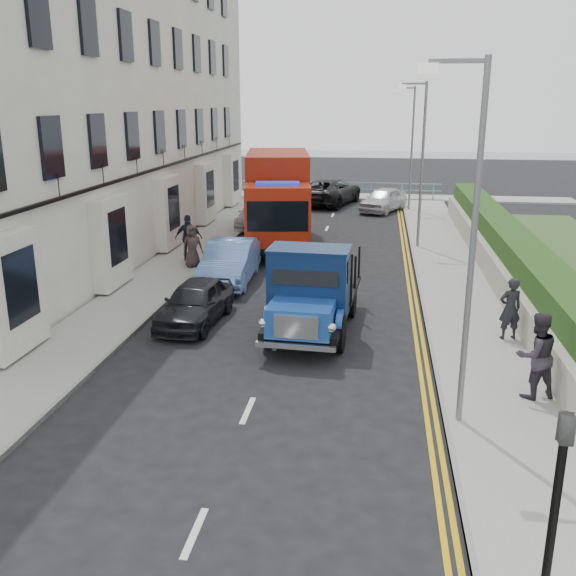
# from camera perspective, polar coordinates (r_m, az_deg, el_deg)

# --- Properties ---
(ground) EXTENTS (120.00, 120.00, 0.00)m
(ground) POSITION_cam_1_polar(r_m,az_deg,el_deg) (15.48, -2.10, -7.48)
(ground) COLOR black
(ground) RESTS_ON ground
(pavement_west) EXTENTS (2.40, 38.00, 0.12)m
(pavement_west) POSITION_cam_1_polar(r_m,az_deg,el_deg) (24.98, -10.25, 1.74)
(pavement_west) COLOR gray
(pavement_west) RESTS_ON ground
(pavement_east) EXTENTS (2.60, 38.00, 0.12)m
(pavement_east) POSITION_cam_1_polar(r_m,az_deg,el_deg) (23.91, 14.41, 0.83)
(pavement_east) COLOR gray
(pavement_east) RESTS_ON ground
(promenade) EXTENTS (30.00, 2.50, 0.12)m
(promenade) POSITION_cam_1_polar(r_m,az_deg,el_deg) (43.45, 4.69, 8.12)
(promenade) COLOR gray
(promenade) RESTS_ON ground
(sea_plane) EXTENTS (120.00, 120.00, 0.00)m
(sea_plane) POSITION_cam_1_polar(r_m,az_deg,el_deg) (74.24, 6.21, 11.45)
(sea_plane) COLOR slate
(sea_plane) RESTS_ON ground
(terrace_west) EXTENTS (6.31, 30.20, 14.25)m
(terrace_west) POSITION_cam_1_polar(r_m,az_deg,el_deg) (29.50, -16.75, 17.49)
(terrace_west) COLOR silver
(terrace_west) RESTS_ON ground
(garden_east) EXTENTS (1.45, 28.00, 1.75)m
(garden_east) POSITION_cam_1_polar(r_m,az_deg,el_deg) (24.00, 19.09, 2.56)
(garden_east) COLOR #B2AD9E
(garden_east) RESTS_ON ground
(seafront_railing) EXTENTS (13.00, 0.08, 1.11)m
(seafront_railing) POSITION_cam_1_polar(r_m,az_deg,el_deg) (42.59, 4.64, 8.66)
(seafront_railing) COLOR #59B2A5
(seafront_railing) RESTS_ON ground
(lamp_near) EXTENTS (1.23, 0.18, 7.00)m
(lamp_near) POSITION_cam_1_polar(r_m,az_deg,el_deg) (12.25, 15.66, 5.13)
(lamp_near) COLOR slate
(lamp_near) RESTS_ON ground
(lamp_mid) EXTENTS (1.23, 0.18, 7.00)m
(lamp_mid) POSITION_cam_1_polar(r_m,az_deg,el_deg) (28.07, 11.62, 11.43)
(lamp_mid) COLOR slate
(lamp_mid) RESTS_ON ground
(lamp_far) EXTENTS (1.23, 0.18, 7.00)m
(lamp_far) POSITION_cam_1_polar(r_m,az_deg,el_deg) (38.03, 10.79, 12.69)
(lamp_far) COLOR slate
(lamp_far) RESTS_ON ground
(traffic_signal) EXTENTS (0.16, 0.20, 3.10)m
(traffic_signal) POSITION_cam_1_polar(r_m,az_deg,el_deg) (7.94, 22.74, -16.84)
(traffic_signal) COLOR black
(traffic_signal) RESTS_ON ground
(bedford_lorry) EXTENTS (2.39, 5.43, 2.51)m
(bedford_lorry) POSITION_cam_1_polar(r_m,az_deg,el_deg) (17.29, 1.97, -0.80)
(bedford_lorry) COLOR black
(bedford_lorry) RESTS_ON ground
(red_lorry) EXTENTS (3.76, 8.00, 4.03)m
(red_lorry) POSITION_cam_1_polar(r_m,az_deg,el_deg) (28.45, -0.92, 8.06)
(red_lorry) COLOR black
(red_lorry) RESTS_ON ground
(parked_car_front) EXTENTS (1.76, 3.81, 1.26)m
(parked_car_front) POSITION_cam_1_polar(r_m,az_deg,el_deg) (18.73, -8.26, -1.28)
(parked_car_front) COLOR black
(parked_car_front) RESTS_ON ground
(parked_car_mid) EXTENTS (1.72, 4.54, 1.48)m
(parked_car_mid) POSITION_cam_1_polar(r_m,az_deg,el_deg) (22.83, -5.19, 2.32)
(parked_car_mid) COLOR #6083CD
(parked_car_mid) RESTS_ON ground
(parked_car_rear) EXTENTS (1.79, 4.31, 1.24)m
(parked_car_rear) POSITION_cam_1_polar(r_m,az_deg,el_deg) (33.00, -2.79, 6.52)
(parked_car_rear) COLOR silver
(parked_car_rear) RESTS_ON ground
(seafront_car_left) EXTENTS (4.12, 6.31, 1.61)m
(seafront_car_left) POSITION_cam_1_polar(r_m,az_deg,el_deg) (40.28, 3.71, 8.56)
(seafront_car_left) COLOR black
(seafront_car_left) RESTS_ON ground
(seafront_car_right) EXTENTS (3.11, 4.39, 1.39)m
(seafront_car_right) POSITION_cam_1_polar(r_m,az_deg,el_deg) (37.99, 8.47, 7.78)
(seafront_car_right) COLOR silver
(seafront_car_right) RESTS_ON ground
(pedestrian_east_near) EXTENTS (0.70, 0.56, 1.68)m
(pedestrian_east_near) POSITION_cam_1_polar(r_m,az_deg,el_deg) (17.93, 19.14, -1.74)
(pedestrian_east_near) COLOR black
(pedestrian_east_near) RESTS_ON pavement_east
(pedestrian_east_far) EXTENTS (1.11, 0.99, 1.90)m
(pedestrian_east_far) POSITION_cam_1_polar(r_m,az_deg,el_deg) (14.60, 21.19, -5.60)
(pedestrian_east_far) COLOR #312B35
(pedestrian_east_far) RESTS_ON pavement_east
(pedestrian_west_near) EXTENTS (1.11, 0.57, 1.82)m
(pedestrian_west_near) POSITION_cam_1_polar(r_m,az_deg,el_deg) (25.69, -8.82, 4.43)
(pedestrian_west_near) COLOR black
(pedestrian_west_near) RESTS_ON pavement_west
(pedestrian_west_far) EXTENTS (0.94, 0.89, 1.62)m
(pedestrian_west_far) POSITION_cam_1_polar(r_m,az_deg,el_deg) (24.65, -8.51, 3.71)
(pedestrian_west_far) COLOR #3D2E2C
(pedestrian_west_far) RESTS_ON pavement_west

